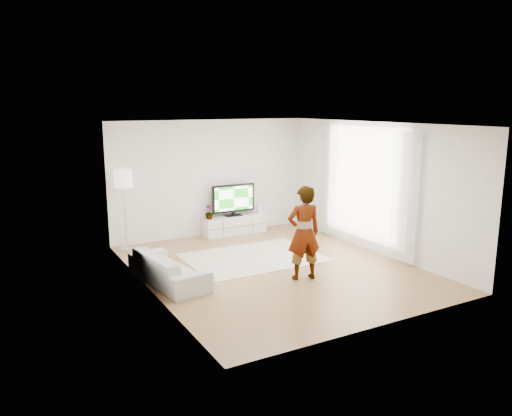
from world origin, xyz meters
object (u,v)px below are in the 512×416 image
television (233,199)px  sofa (168,268)px  media_console (234,225)px  rug (253,257)px  player (304,233)px  floor_lamp (123,182)px

television → sofa: television is taller
media_console → rug: media_console is taller
player → rug: bearing=-72.5°
floor_lamp → sofa: bearing=-87.5°
media_console → floor_lamp: 2.99m
television → rug: size_ratio=0.41×
media_console → player: size_ratio=0.92×
media_console → player: bearing=-95.9°
media_console → floor_lamp: (-2.70, -0.06, 1.28)m
television → sofa: (-2.59, -2.58, -0.60)m
rug → sofa: 2.14m
television → sofa: size_ratio=0.60×
sofa → player: bearing=-122.7°
rug → player: player is taller
media_console → television: 0.65m
player → sofa: size_ratio=0.92×
television → floor_lamp: 2.77m
media_console → television: (0.00, 0.03, 0.65)m
rug → media_console: bearing=74.7°
player → sofa: bearing=-13.5°
rug → player: 1.81m
floor_lamp → television: bearing=2.0°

